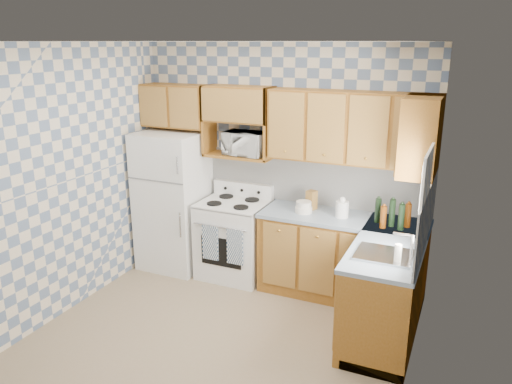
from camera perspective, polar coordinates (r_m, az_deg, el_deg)
floor at (r=4.95m, az=-4.22°, el=-16.30°), size 3.40×3.40×0.00m
back_wall at (r=5.76m, az=2.97°, el=3.24°), size 3.40×0.02×2.70m
right_wall at (r=3.89m, az=18.10°, el=-4.35°), size 0.02×3.20×2.70m
backsplash_back at (r=5.67m, az=6.69°, el=1.34°), size 2.60×0.02×0.56m
backsplash_right at (r=4.69m, az=18.92°, el=-2.77°), size 0.02×1.60×0.56m
refrigerator at (r=6.17m, az=-9.42°, el=-0.98°), size 0.75×0.70×1.68m
stove_body at (r=5.94m, az=-2.55°, el=-5.48°), size 0.76×0.65×0.90m
cooktop at (r=5.78m, az=-2.61°, el=-1.30°), size 0.76×0.65×0.02m
backguard at (r=5.99m, az=-1.45°, el=0.31°), size 0.76×0.08×0.17m
dish_towel_left at (r=5.68m, az=-5.24°, el=-5.77°), size 0.19×0.02×0.41m
dish_towel_right at (r=5.55m, az=-2.40°, el=-6.29°), size 0.19×0.02×0.41m
base_cabinets_back at (r=5.55m, az=9.74°, el=-7.46°), size 1.75×0.60×0.88m
base_cabinets_right at (r=5.01m, az=14.75°, el=-10.58°), size 0.60×1.60×0.88m
countertop_back at (r=5.38m, az=9.96°, el=-3.00°), size 1.77×0.63×0.04m
countertop_right at (r=4.82m, az=15.09°, el=-5.70°), size 0.63×1.60×0.04m
upper_cabinets_back at (r=5.27m, az=10.86°, el=7.24°), size 1.75×0.33×0.74m
upper_cabinets_fridge at (r=6.09m, az=-9.09°, el=9.71°), size 0.82×0.33×0.50m
upper_cabinets_right at (r=4.98m, az=18.36°, el=6.14°), size 0.33×0.70×0.74m
microwave_shelf at (r=5.78m, az=-1.97°, el=4.15°), size 0.80×0.33×0.03m
microwave at (r=5.73m, az=-1.15°, el=5.59°), size 0.50×0.35×0.27m
sink at (r=4.49m, az=14.45°, el=-7.01°), size 0.48×0.40×0.03m
window at (r=4.28m, az=18.70°, el=-1.05°), size 0.02×0.66×0.86m
bottle_0 at (r=5.16m, az=15.28°, el=-2.32°), size 0.06×0.06×0.28m
bottle_1 at (r=5.10m, az=16.27°, el=-2.76°), size 0.06×0.06×0.26m
bottle_2 at (r=5.19m, az=16.97°, el=-2.59°), size 0.06×0.06×0.24m
bottle_3 at (r=5.11m, az=14.34°, el=-2.80°), size 0.06×0.06×0.22m
bottle_4 at (r=5.24m, az=13.76°, el=-2.07°), size 0.06×0.06×0.25m
knife_block at (r=5.53m, az=6.36°, el=-0.91°), size 0.13×0.13×0.21m
electric_kettle at (r=5.33m, az=9.81°, el=-1.97°), size 0.14×0.14×0.17m
food_containers at (r=5.43m, az=5.47°, el=-1.71°), size 0.19×0.19×0.12m
soap_bottle at (r=4.35m, az=15.90°, el=-6.82°), size 0.06×0.06×0.17m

